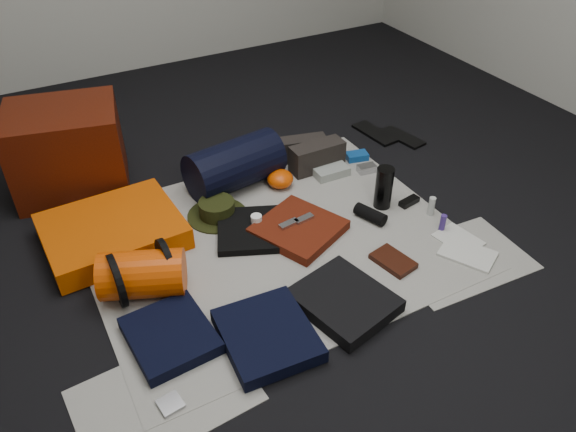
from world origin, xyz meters
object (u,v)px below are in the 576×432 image
sleeping_pad (113,231)px  stuff_sack (143,274)px  paperback_book (393,261)px  red_cabinet (68,150)px  water_bottle (384,188)px  navy_duffel (235,165)px  compact_camera (367,169)px

sleeping_pad → stuff_sack: (0.03, -0.39, 0.04)m
sleeping_pad → paperback_book: size_ratio=3.22×
red_cabinet → stuff_sack: 0.93m
water_bottle → stuff_sack: bearing=-178.6°
red_cabinet → navy_duffel: size_ratio=1.09×
navy_duffel → stuff_sack: bearing=-148.9°
compact_camera → red_cabinet: bearing=164.2°
stuff_sack → paperback_book: (0.98, -0.34, -0.08)m
red_cabinet → sleeping_pad: (0.05, -0.53, -0.16)m
sleeping_pad → compact_camera: sleeping_pad is taller
navy_duffel → water_bottle: (0.55, -0.50, -0.02)m
sleeping_pad → water_bottle: bearing=-16.4°
stuff_sack → navy_duffel: size_ratio=0.69×
stuff_sack → navy_duffel: (0.64, 0.53, 0.03)m
red_cabinet → stuff_sack: size_ratio=1.58×
red_cabinet → navy_duffel: red_cabinet is taller
navy_duffel → water_bottle: 0.75m
navy_duffel → water_bottle: bearing=-51.1°
navy_duffel → red_cabinet: bearing=142.8°
sleeping_pad → navy_duffel: bearing=12.3°
compact_camera → paperback_book: 0.73m
stuff_sack → compact_camera: stuff_sack is taller
sleeping_pad → compact_camera: bearing=-2.9°
compact_camera → navy_duffel: bearing=170.0°
navy_duffel → paperback_book: navy_duffel is taller
compact_camera → paperback_book: bearing=-108.3°
navy_duffel → compact_camera: navy_duffel is taller
stuff_sack → paperback_book: stuff_sack is taller
red_cabinet → compact_camera: size_ratio=5.40×
sleeping_pad → compact_camera: 1.33m
sleeping_pad → stuff_sack: size_ratio=1.77×
red_cabinet → stuff_sack: red_cabinet is taller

